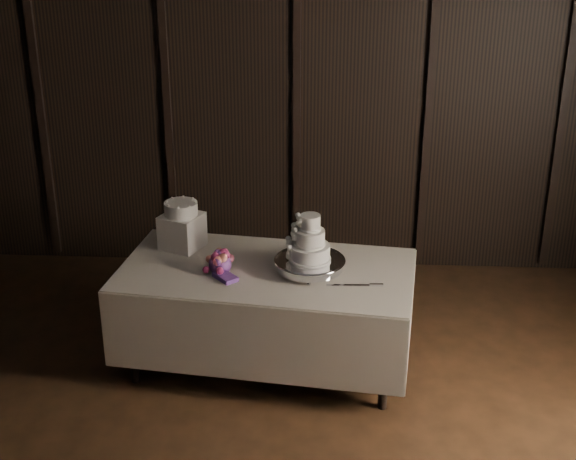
{
  "coord_description": "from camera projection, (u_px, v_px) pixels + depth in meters",
  "views": [
    {
      "loc": [
        0.3,
        -3.12,
        3.14
      ],
      "look_at": [
        0.02,
        1.78,
        1.05
      ],
      "focal_mm": 50.0,
      "sensor_mm": 36.0,
      "label": 1
    }
  ],
  "objects": [
    {
      "name": "bouquet",
      "position": [
        220.0,
        263.0,
        5.39
      ],
      "size": [
        0.48,
        0.47,
        0.18
      ],
      "primitive_type": null,
      "rotation": [
        0.0,
        0.0,
        -0.84
      ],
      "color": "#D95C7A",
      "rests_on": "display_table"
    },
    {
      "name": "cake_stand",
      "position": [
        310.0,
        266.0,
        5.39
      ],
      "size": [
        0.64,
        0.64,
        0.09
      ],
      "primitive_type": "cylinder",
      "rotation": [
        0.0,
        0.0,
        -0.4
      ],
      "color": "silver",
      "rests_on": "display_table"
    },
    {
      "name": "display_table",
      "position": [
        267.0,
        313.0,
        5.58
      ],
      "size": [
        2.1,
        1.28,
        0.76
      ],
      "rotation": [
        0.0,
        0.0,
        -0.13
      ],
      "color": "beige",
      "rests_on": "ground"
    },
    {
      "name": "wedding_cake",
      "position": [
        306.0,
        243.0,
        5.31
      ],
      "size": [
        0.3,
        0.27,
        0.32
      ],
      "rotation": [
        0.0,
        0.0,
        0.11
      ],
      "color": "white",
      "rests_on": "cake_stand"
    },
    {
      "name": "room",
      "position": [
        260.0,
        294.0,
        3.52
      ],
      "size": [
        6.08,
        7.08,
        3.08
      ],
      "color": "black",
      "rests_on": "ground"
    },
    {
      "name": "box_pedestal",
      "position": [
        182.0,
        231.0,
        5.73
      ],
      "size": [
        0.34,
        0.34,
        0.25
      ],
      "primitive_type": "cube",
      "rotation": [
        0.0,
        0.0,
        -0.4
      ],
      "color": "white",
      "rests_on": "display_table"
    },
    {
      "name": "cake_knife",
      "position": [
        348.0,
        285.0,
        5.21
      ],
      "size": [
        0.37,
        0.04,
        0.01
      ],
      "primitive_type": "cube",
      "rotation": [
        0.0,
        0.0,
        0.05
      ],
      "color": "silver",
      "rests_on": "display_table"
    },
    {
      "name": "small_cake",
      "position": [
        181.0,
        209.0,
        5.66
      ],
      "size": [
        0.25,
        0.25,
        0.09
      ],
      "primitive_type": "cylinder",
      "rotation": [
        0.0,
        0.0,
        0.05
      ],
      "color": "white",
      "rests_on": "box_pedestal"
    }
  ]
}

